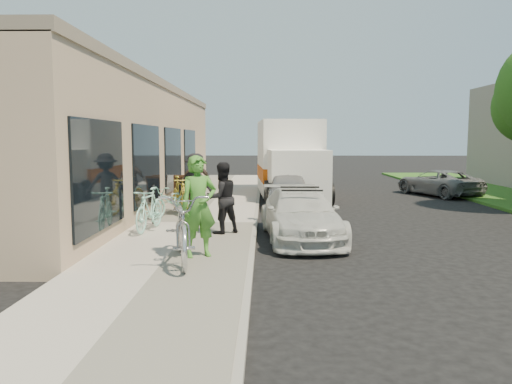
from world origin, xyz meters
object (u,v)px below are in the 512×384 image
object	(u,v)px
sandwich_board	(182,189)
tandem_bike	(183,227)
sedan_silver	(287,190)
bystander_b	(196,181)
bystander_a	(196,184)
sedan_white	(301,215)
cruiser_bike_c	(180,195)
woman_rider	(199,206)
cruiser_bike_b	(171,201)
moving_truck	(290,163)
far_car_gray	(438,183)
man_standing	(222,198)
cruiser_bike_a	(149,209)
bike_rack	(154,200)

from	to	relation	value
sandwich_board	tandem_bike	size ratio (longest dim) A/B	0.39
sedan_silver	bystander_b	size ratio (longest dim) A/B	2.22
sandwich_board	bystander_a	size ratio (longest dim) A/B	0.52
sedan_white	cruiser_bike_c	world-z (taller)	cruiser_bike_c
woman_rider	bystander_a	bearing A→B (deg)	74.07
sedan_white	sedan_silver	bearing A→B (deg)	85.73
woman_rider	cruiser_bike_b	size ratio (longest dim) A/B	1.15
sedan_white	cruiser_bike_c	size ratio (longest dim) A/B	2.28
moving_truck	sedan_silver	bearing A→B (deg)	-98.02
moving_truck	tandem_bike	xyz separation A→B (m)	(-2.46, -11.33, -0.58)
far_car_gray	bystander_b	size ratio (longest dim) A/B	2.34
sedan_silver	tandem_bike	xyz separation A→B (m)	(-2.21, -7.96, 0.16)
woman_rider	bystander_b	size ratio (longest dim) A/B	1.15
sedan_silver	tandem_bike	distance (m)	8.26
bystander_b	man_standing	bearing A→B (deg)	-87.70
cruiser_bike_b	sedan_white	bearing A→B (deg)	-7.67
man_standing	cruiser_bike_c	distance (m)	3.36
bystander_a	tandem_bike	bearing A→B (deg)	115.46
far_car_gray	cruiser_bike_a	world-z (taller)	cruiser_bike_a
woman_rider	bystander_b	bearing A→B (deg)	73.77
sandwich_board	moving_truck	world-z (taller)	moving_truck
tandem_bike	cruiser_bike_b	world-z (taller)	tandem_bike
tandem_bike	moving_truck	bearing A→B (deg)	66.04
tandem_bike	far_car_gray	bearing A→B (deg)	42.35
sedan_silver	bystander_a	xyz separation A→B (m)	(-2.74, -2.52, 0.41)
tandem_bike	woman_rider	xyz separation A→B (m)	(0.23, 0.36, 0.31)
sandwich_board	man_standing	xyz separation A→B (m)	(1.83, -5.50, 0.35)
bike_rack	far_car_gray	distance (m)	12.62
tandem_bike	bystander_b	world-z (taller)	bystander_b
moving_truck	cruiser_bike_b	distance (m)	7.16
cruiser_bike_b	cruiser_bike_c	xyz separation A→B (m)	(0.17, 0.44, 0.11)
woman_rider	cruiser_bike_a	xyz separation A→B (m)	(-1.52, 2.59, -0.43)
far_car_gray	sandwich_board	bearing A→B (deg)	-1.81
sedan_white	tandem_bike	xyz separation A→B (m)	(-2.28, -2.68, 0.19)
man_standing	bike_rack	bearing A→B (deg)	-70.58
woman_rider	cruiser_bike_c	xyz separation A→B (m)	(-1.25, 5.30, -0.39)
man_standing	cruiser_bike_b	distance (m)	3.07
sedan_silver	man_standing	bearing A→B (deg)	-110.44
sandwich_board	woman_rider	world-z (taller)	woman_rider
sedan_silver	woman_rider	size ratio (longest dim) A/B	1.93
sandwich_board	tandem_bike	distance (m)	8.28
sedan_silver	cruiser_bike_a	bearing A→B (deg)	-127.06
cruiser_bike_c	bystander_b	world-z (taller)	bystander_b
sandwich_board	far_car_gray	bearing A→B (deg)	7.66
far_car_gray	tandem_bike	distance (m)	14.59
sedan_silver	man_standing	size ratio (longest dim) A/B	2.21
sedan_white	woman_rider	world-z (taller)	woman_rider
moving_truck	tandem_bike	bearing A→B (deg)	-106.02
sedan_silver	cruiser_bike_c	size ratio (longest dim) A/B	2.00
woman_rider	man_standing	bearing A→B (deg)	59.98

